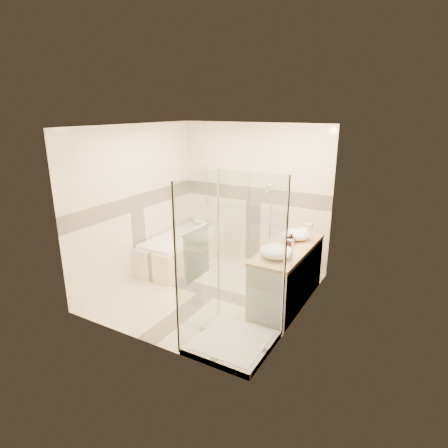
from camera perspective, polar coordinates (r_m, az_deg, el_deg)
The scene contains 12 objects.
room at distance 5.43m, azimuth -1.65°, elevation 1.52°, with size 2.82×3.02×2.52m.
bathtub at distance 6.80m, azimuth -6.60°, elevation -3.71°, with size 0.75×1.70×0.56m.
vanity at distance 5.53m, azimuth 9.62°, elevation -7.62°, with size 0.58×1.62×0.85m.
shower_enclosure at distance 4.56m, azimuth 0.44°, elevation -11.93°, with size 0.96×0.93×2.04m.
vessel_sink_near at distance 5.68m, azimuth 10.99°, elevation -1.53°, with size 0.40×0.40×0.16m, color white.
vessel_sink_far at distance 4.95m, azimuth 7.90°, elevation -4.13°, with size 0.44×0.44×0.18m, color white.
faucet_near at distance 5.59m, azimuth 13.13°, elevation -1.08°, with size 0.11×0.03×0.28m.
faucet_far at distance 4.85m, azimuth 10.30°, elevation -3.64°, with size 0.12×0.03×0.30m.
amenity_bottle_a at distance 5.40m, azimuth 9.92°, elevation -2.36°, with size 0.08×0.08×0.18m, color black.
amenity_bottle_b at distance 5.49m, azimuth 10.25°, elevation -2.22°, with size 0.12×0.12×0.15m, color black.
folded_towels at distance 5.97m, azimuth 11.94°, elevation -1.11°, with size 0.13×0.22×0.07m, color white.
rolled_towel at distance 7.25m, azimuth -3.73°, elevation 0.22°, with size 0.10×0.10×0.22m, color white.
Camera 1 is at (2.77, -4.45, 2.73)m, focal length 30.00 mm.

